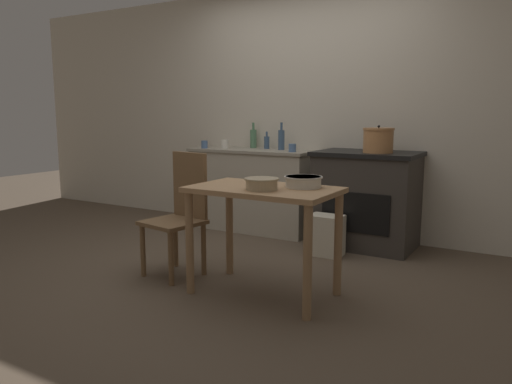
{
  "coord_description": "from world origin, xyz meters",
  "views": [
    {
      "loc": [
        2.21,
        -3.23,
        1.26
      ],
      "look_at": [
        0.0,
        0.49,
        0.56
      ],
      "focal_mm": 35.0,
      "sensor_mm": 36.0,
      "label": 1
    }
  ],
  "objects": [
    {
      "name": "bottle_left",
      "position": [
        -0.62,
        1.47,
        0.98
      ],
      "size": [
        0.07,
        0.07,
        0.28
      ],
      "color": "#517F5B",
      "rests_on": "counter_cabinet"
    },
    {
      "name": "bottle_far_left",
      "position": [
        -0.22,
        1.38,
        0.98
      ],
      "size": [
        0.07,
        0.07,
        0.28
      ],
      "color": "#3D5675",
      "rests_on": "counter_cabinet"
    },
    {
      "name": "flour_sack",
      "position": [
        0.55,
        0.78,
        0.18
      ],
      "size": [
        0.3,
        0.21,
        0.36
      ],
      "primitive_type": "cube",
      "color": "beige",
      "rests_on": "ground_plane"
    },
    {
      "name": "wall_back",
      "position": [
        0.0,
        1.58,
        1.27
      ],
      "size": [
        8.0,
        0.07,
        2.55
      ],
      "color": "beige",
      "rests_on": "ground_plane"
    },
    {
      "name": "mixing_bowl_small",
      "position": [
        0.59,
        -0.43,
        0.8
      ],
      "size": [
        0.23,
        0.23,
        0.08
      ],
      "color": "tan",
      "rests_on": "work_table"
    },
    {
      "name": "mixing_bowl_large",
      "position": [
        0.78,
        -0.2,
        0.8
      ],
      "size": [
        0.26,
        0.26,
        0.08
      ],
      "color": "silver",
      "rests_on": "work_table"
    },
    {
      "name": "ground_plane",
      "position": [
        0.0,
        0.0,
        0.0
      ],
      "size": [
        14.0,
        14.0,
        0.0
      ],
      "primitive_type": "plane",
      "color": "brown"
    },
    {
      "name": "work_table",
      "position": [
        0.55,
        -0.33,
        0.62
      ],
      "size": [
        1.0,
        0.59,
        0.76
      ],
      "color": "#A87F56",
      "rests_on": "ground_plane"
    },
    {
      "name": "bottle_mid_left",
      "position": [
        -0.43,
        1.43,
        0.94
      ],
      "size": [
        0.06,
        0.06,
        0.18
      ],
      "color": "#3D5675",
      "rests_on": "counter_cabinet"
    },
    {
      "name": "cup_center_right",
      "position": [
        0.0,
        1.19,
        0.91
      ],
      "size": [
        0.07,
        0.07,
        0.08
      ],
      "primitive_type": "cylinder",
      "color": "#4C6B99",
      "rests_on": "counter_cabinet"
    },
    {
      "name": "cup_center_left",
      "position": [
        -0.85,
        1.25,
        0.92
      ],
      "size": [
        0.08,
        0.08,
        0.09
      ],
      "primitive_type": "cylinder",
      "color": "silver",
      "rests_on": "counter_cabinet"
    },
    {
      "name": "chair",
      "position": [
        -0.24,
        -0.26,
        0.49
      ],
      "size": [
        0.46,
        0.46,
        0.95
      ],
      "rotation": [
        0.0,
        0.0,
        -0.16
      ],
      "color": "brown",
      "rests_on": "ground_plane"
    },
    {
      "name": "cup_center",
      "position": [
        -1.05,
        1.15,
        0.91
      ],
      "size": [
        0.07,
        0.07,
        0.08
      ],
      "primitive_type": "cylinder",
      "color": "#4C6B99",
      "rests_on": "counter_cabinet"
    },
    {
      "name": "counter_cabinet",
      "position": [
        -0.53,
        1.3,
        0.44
      ],
      "size": [
        1.37,
        0.52,
        0.87
      ],
      "color": "#B2A893",
      "rests_on": "ground_plane"
    },
    {
      "name": "stove",
      "position": [
        0.75,
        1.25,
        0.45
      ],
      "size": [
        0.93,
        0.64,
        0.9
      ],
      "color": "#38332D",
      "rests_on": "ground_plane"
    },
    {
      "name": "stock_pot",
      "position": [
        0.87,
        1.17,
        1.01
      ],
      "size": [
        0.28,
        0.28,
        0.25
      ],
      "color": "#B77A47",
      "rests_on": "stove"
    }
  ]
}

